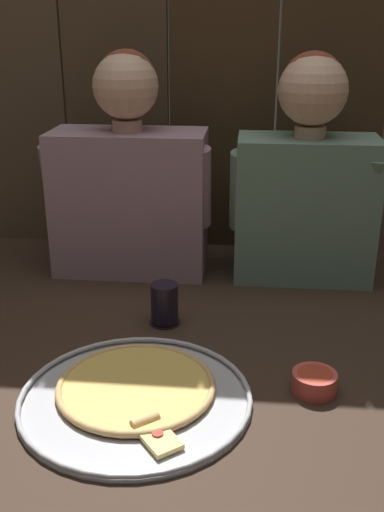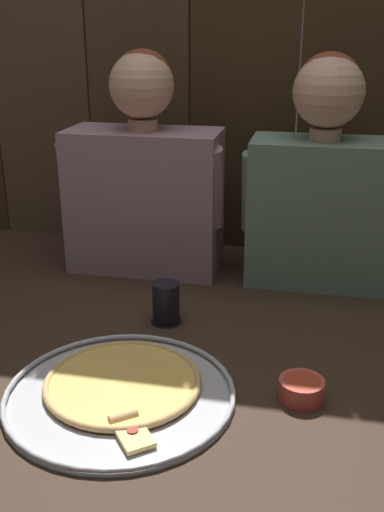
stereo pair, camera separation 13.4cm
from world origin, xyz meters
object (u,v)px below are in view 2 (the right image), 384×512
Objects in this scene: diner_right at (321,182)px; pizza_tray at (121,389)px; drinking_glass at (166,303)px; dipping_bowl at (301,388)px; diner_left at (144,177)px.

pizza_tray is at bearing -119.21° from diner_right.
drinking_glass is 0.52m from diner_right.
dipping_bowl is 0.14× the size of diner_left.
drinking_glass is 0.41m from dipping_bowl.
diner_left is at bearing -179.99° from diner_right.
diner_left is at bearing 113.31° from drinking_glass.
dipping_bowl is (0.34, 0.05, 0.01)m from pizza_tray.
diner_left reaches higher than pizza_tray.
diner_right is at bearing 43.65° from drinking_glass.
drinking_glass is 1.15× the size of dipping_bowl.
diner_left reaches higher than diner_right.
diner_left is at bearing 128.96° from dipping_bowl.
drinking_glass is at bearing -66.69° from diner_left.
diner_left reaches higher than drinking_glass.
diner_right is at bearing 0.01° from diner_left.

